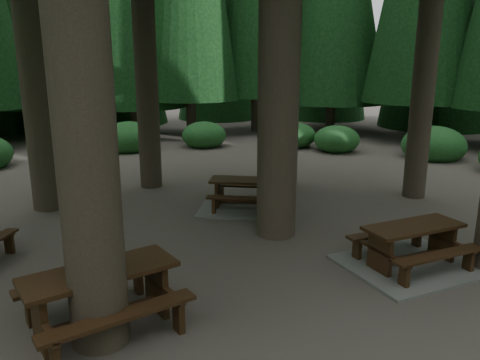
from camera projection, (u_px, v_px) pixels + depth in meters
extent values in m
plane|color=#4E463F|center=(243.00, 240.00, 9.85)|extent=(80.00, 80.00, 0.00)
cube|color=gray|center=(410.00, 265.00, 8.60)|extent=(2.65, 2.31, 0.05)
cube|color=#362110|center=(414.00, 227.00, 8.42)|extent=(1.95, 1.01, 0.06)
cube|color=#362110|center=(389.00, 232.00, 9.04)|extent=(1.87, 0.55, 0.05)
cube|color=#362110|center=(439.00, 255.00, 7.95)|extent=(1.87, 0.55, 0.05)
cube|color=#362110|center=(380.00, 254.00, 8.22)|extent=(0.17, 0.57, 0.74)
cube|color=#362110|center=(380.00, 251.00, 8.21)|extent=(0.32, 1.49, 0.06)
cube|color=#362110|center=(442.00, 241.00, 8.81)|extent=(0.17, 0.57, 0.74)
cube|color=#362110|center=(442.00, 238.00, 8.80)|extent=(0.32, 1.49, 0.06)
cube|color=#362110|center=(411.00, 257.00, 8.56)|extent=(1.54, 0.33, 0.08)
cube|color=gray|center=(246.00, 208.00, 11.97)|extent=(2.83, 2.61, 0.05)
cube|color=#362110|center=(246.00, 180.00, 11.79)|extent=(1.92, 1.32, 0.06)
cube|color=#362110|center=(248.00, 186.00, 12.44)|extent=(1.75, 0.90, 0.05)
cube|color=#362110|center=(243.00, 198.00, 11.29)|extent=(1.75, 0.90, 0.05)
cube|color=#362110|center=(218.00, 194.00, 11.98)|extent=(0.28, 0.54, 0.72)
cube|color=#362110|center=(218.00, 192.00, 11.96)|extent=(0.62, 1.37, 0.06)
cube|color=#362110|center=(274.00, 196.00, 11.80)|extent=(0.28, 0.54, 0.72)
cube|color=#362110|center=(274.00, 194.00, 11.79)|extent=(0.62, 1.37, 0.06)
cube|color=#362110|center=(246.00, 202.00, 11.93)|extent=(1.41, 0.63, 0.08)
cube|color=#362110|center=(100.00, 272.00, 6.41)|extent=(2.22, 1.48, 0.07)
cube|color=#362110|center=(86.00, 277.00, 7.03)|extent=(2.04, 0.99, 0.06)
cube|color=#362110|center=(120.00, 316.00, 5.95)|extent=(2.04, 0.99, 0.06)
cube|color=#362110|center=(40.00, 320.00, 6.05)|extent=(0.31, 0.62, 0.83)
cube|color=#362110|center=(39.00, 315.00, 6.03)|extent=(0.67, 1.59, 0.07)
cube|color=#362110|center=(156.00, 286.00, 6.98)|extent=(0.31, 0.62, 0.83)
cube|color=#362110|center=(156.00, 281.00, 6.96)|extent=(0.67, 1.59, 0.07)
cube|color=#362110|center=(103.00, 315.00, 6.57)|extent=(1.65, 0.69, 0.09)
ellipsoid|color=#21612E|center=(433.00, 148.00, 18.15)|extent=(2.42, 2.42, 1.49)
ellipsoid|color=#21612E|center=(337.00, 142.00, 19.49)|extent=(1.90, 1.90, 1.17)
ellipsoid|color=#21612E|center=(295.00, 138.00, 20.55)|extent=(1.84, 1.84, 1.13)
ellipsoid|color=#21612E|center=(204.00, 137.00, 20.60)|extent=(1.95, 1.95, 1.20)
ellipsoid|color=#21612E|center=(129.00, 141.00, 19.76)|extent=(2.31, 2.31, 1.42)
ellipsoid|color=#21612E|center=(74.00, 146.00, 18.61)|extent=(1.93, 1.93, 1.19)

